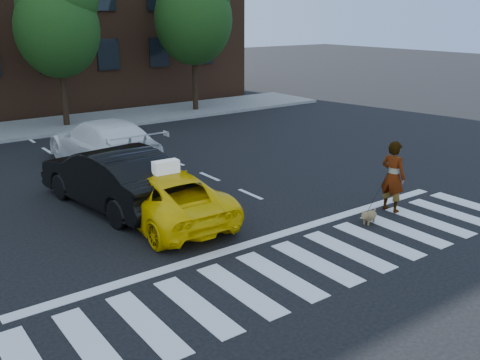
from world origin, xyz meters
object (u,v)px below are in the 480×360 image
object	(u,v)px
woman	(393,177)
dog	(369,216)
white_suv	(104,143)
black_sedan	(111,177)
taxi	(163,196)
tree_mid	(57,19)
tree_right	(194,9)

from	to	relation	value
woman	dog	distance (m)	1.45
white_suv	woman	bearing A→B (deg)	115.90
white_suv	dog	world-z (taller)	white_suv
black_sedan	woman	size ratio (longest dim) A/B	2.64
woman	taxi	bearing A→B (deg)	55.26
tree_mid	woman	xyz separation A→B (m)	(3.29, -15.90, -3.89)
black_sedan	white_suv	bearing A→B (deg)	-117.69
woman	tree_mid	bearing A→B (deg)	7.13
tree_mid	woman	world-z (taller)	tree_mid
black_sedan	dog	xyz separation A→B (m)	(4.66, -5.07, -0.62)
tree_mid	taxi	size ratio (longest dim) A/B	1.52
tree_right	dog	size ratio (longest dim) A/B	11.84
taxi	dog	world-z (taller)	taxi
black_sedan	woman	bearing A→B (deg)	132.87
tree_mid	woman	size ratio (longest dim) A/B	3.69
black_sedan	dog	distance (m)	6.91
taxi	dog	bearing A→B (deg)	142.90
tree_mid	tree_right	distance (m)	7.01
dog	woman	bearing A→B (deg)	1.58
white_suv	black_sedan	bearing A→B (deg)	69.04
black_sedan	tree_right	bearing A→B (deg)	-138.69
tree_mid	white_suv	bearing A→B (deg)	-99.20
tree_right	woman	distance (m)	16.88
dog	black_sedan	bearing A→B (deg)	120.98
dog	tree_mid	bearing A→B (deg)	85.75
tree_mid	taxi	distance (m)	13.66
tree_right	dog	bearing A→B (deg)	-106.91
taxi	tree_right	bearing A→B (deg)	-122.30
tree_mid	woman	distance (m)	16.69
tree_right	white_suv	xyz separation A→B (m)	(-8.16, -7.18, -4.44)
black_sedan	dog	bearing A→B (deg)	124.64
taxi	white_suv	xyz separation A→B (m)	(0.77, 5.68, 0.18)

